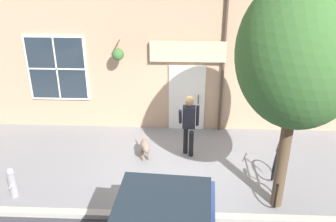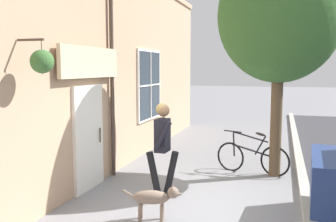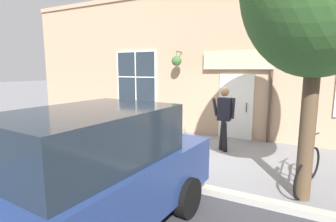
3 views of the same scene
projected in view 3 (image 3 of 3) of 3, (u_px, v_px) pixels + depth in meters
The scene contains 7 objects.
ground_plane at pixel (206, 156), 6.91m from camera, with size 90.00×90.00×0.00m, color gray.
storefront_facade at pixel (233, 61), 8.55m from camera, with size 0.95×18.00×5.01m.
pedestrian_walking at pixel (224, 112), 7.16m from camera, with size 0.61×0.56×1.79m.
dog_on_leash at pixel (181, 134), 7.60m from camera, with size 0.98×0.36×0.59m.
leaning_bicycle at pixel (308, 169), 4.98m from camera, with size 1.70×0.45×1.01m.
parked_car_mid_block at pixel (80, 179), 3.32m from camera, with size 4.40×2.15×1.75m.
fire_hydrant at pixel (62, 135), 7.45m from camera, with size 0.34×0.20×0.77m.
Camera 3 is at (6.34, 2.22, 2.26)m, focal length 28.00 mm.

